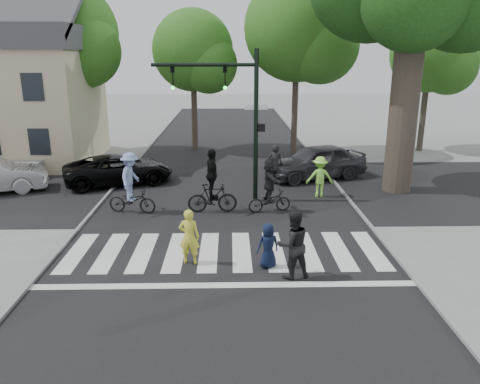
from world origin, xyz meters
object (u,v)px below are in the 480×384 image
object	(u,v)px
traffic_signal	(234,105)
cyclist_right	(270,188)
pedestrian_child	(268,246)
pedestrian_adult	(293,244)
pedestrian_woman	(189,237)
car_suv	(119,170)
car_grey	(316,162)
cyclist_left	(131,187)
cyclist_mid	(212,187)

from	to	relation	value
traffic_signal	cyclist_right	bearing A→B (deg)	-48.51
pedestrian_child	pedestrian_adult	size ratio (longest dim) A/B	0.68
pedestrian_woman	car_suv	distance (m)	9.53
traffic_signal	car_grey	xyz separation A→B (m)	(3.95, 3.47, -3.07)
car_grey	pedestrian_child	bearing A→B (deg)	-36.53
pedestrian_adult	car_grey	world-z (taller)	pedestrian_adult
cyclist_right	car_grey	world-z (taller)	cyclist_right
cyclist_left	cyclist_mid	xyz separation A→B (m)	(3.03, 0.00, -0.01)
pedestrian_adult	cyclist_right	xyz separation A→B (m)	(-0.16, 5.48, -0.02)
cyclist_left	cyclist_mid	bearing A→B (deg)	0.09
cyclist_left	cyclist_mid	size ratio (longest dim) A/B	0.96
pedestrian_child	cyclist_mid	size ratio (longest dim) A/B	0.53
pedestrian_woman	cyclist_right	distance (m)	5.26
pedestrian_adult	cyclist_mid	world-z (taller)	cyclist_mid
cyclist_right	car_suv	world-z (taller)	cyclist_right
traffic_signal	pedestrian_woman	size ratio (longest dim) A/B	3.68
cyclist_mid	cyclist_right	world-z (taller)	cyclist_mid
pedestrian_woman	pedestrian_adult	size ratio (longest dim) A/B	0.86
pedestrian_adult	cyclist_right	bearing A→B (deg)	-104.73
cyclist_mid	car_grey	xyz separation A→B (m)	(4.81, 4.94, -0.17)
cyclist_left	cyclist_right	xyz separation A→B (m)	(5.20, -0.00, -0.08)
cyclist_left	car_suv	xyz separation A→B (m)	(-1.42, 4.14, -0.33)
traffic_signal	pedestrian_adult	xyz separation A→B (m)	(1.46, -6.95, -2.95)
pedestrian_woman	cyclist_right	xyz separation A→B (m)	(2.66, 4.53, 0.11)
pedestrian_child	car_grey	distance (m)	10.25
cyclist_left	cyclist_mid	world-z (taller)	cyclist_mid
pedestrian_woman	pedestrian_child	size ratio (longest dim) A/B	1.26
pedestrian_adult	cyclist_left	xyz separation A→B (m)	(-5.36, 5.48, 0.06)
car_suv	car_grey	distance (m)	9.30
pedestrian_adult	cyclist_mid	size ratio (longest dim) A/B	0.78
traffic_signal	car_grey	distance (m)	6.08
pedestrian_adult	cyclist_mid	xyz separation A→B (m)	(-2.33, 5.48, 0.05)
pedestrian_adult	car_suv	world-z (taller)	pedestrian_adult
car_grey	car_suv	bearing A→B (deg)	-104.06
pedestrian_woman	car_grey	distance (m)	10.86
traffic_signal	pedestrian_child	bearing A→B (deg)	-82.22
traffic_signal	pedestrian_adult	world-z (taller)	traffic_signal
pedestrian_child	pedestrian_adult	world-z (taller)	pedestrian_adult
pedestrian_child	car_suv	xyz separation A→B (m)	(-6.18, 8.97, 0.03)
pedestrian_woman	cyclist_left	world-z (taller)	cyclist_left
traffic_signal	cyclist_right	xyz separation A→B (m)	(1.30, -1.48, -2.97)
cyclist_right	cyclist_mid	bearing A→B (deg)	179.85
pedestrian_woman	cyclist_right	world-z (taller)	cyclist_right
cyclist_right	car_grey	bearing A→B (deg)	61.87
pedestrian_woman	pedestrian_child	distance (m)	2.25
pedestrian_woman	car_grey	world-z (taller)	car_grey
pedestrian_child	car_grey	size ratio (longest dim) A/B	0.27
traffic_signal	pedestrian_woman	xyz separation A→B (m)	(-1.36, -6.01, -3.08)
traffic_signal	pedestrian_child	size ratio (longest dim) A/B	4.62
pedestrian_adult	car_grey	size ratio (longest dim) A/B	0.39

